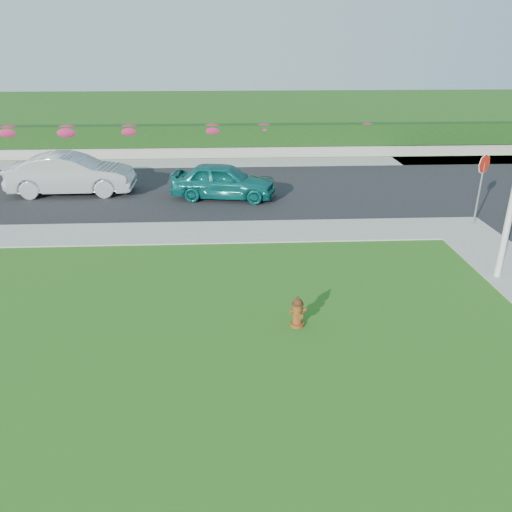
{
  "coord_description": "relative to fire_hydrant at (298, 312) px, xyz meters",
  "views": [
    {
      "loc": [
        -0.59,
        -6.23,
        5.71
      ],
      "look_at": [
        -0.02,
        4.92,
        0.9
      ],
      "focal_mm": 35.0,
      "sensor_mm": 36.0,
      "label": 1
    }
  ],
  "objects": [
    {
      "name": "ground",
      "position": [
        -0.79,
        -3.11,
        -0.34
      ],
      "size": [
        120.0,
        120.0,
        0.0
      ],
      "primitive_type": "plane",
      "color": "black",
      "rests_on": "ground"
    },
    {
      "name": "street_far",
      "position": [
        -5.79,
        10.89,
        -0.32
      ],
      "size": [
        26.0,
        8.0,
        0.04
      ],
      "primitive_type": "cube",
      "color": "black",
      "rests_on": "ground"
    },
    {
      "name": "sidewalk_far",
      "position": [
        -6.79,
        5.89,
        -0.32
      ],
      "size": [
        24.0,
        2.0,
        0.04
      ],
      "primitive_type": "cube",
      "color": "gray",
      "rests_on": "ground"
    },
    {
      "name": "curb_corner",
      "position": [
        6.21,
        5.89,
        -0.32
      ],
      "size": [
        2.0,
        2.0,
        0.04
      ],
      "primitive_type": "cube",
      "color": "gray",
      "rests_on": "ground"
    },
    {
      "name": "sidewalk_beyond",
      "position": [
        -1.79,
        15.89,
        -0.32
      ],
      "size": [
        34.0,
        2.0,
        0.04
      ],
      "primitive_type": "cube",
      "color": "gray",
      "rests_on": "ground"
    },
    {
      "name": "retaining_wall",
      "position": [
        -1.79,
        17.39,
        -0.04
      ],
      "size": [
        34.0,
        0.4,
        0.6
      ],
      "primitive_type": "cube",
      "color": "gray",
      "rests_on": "ground"
    },
    {
      "name": "hedge",
      "position": [
        -1.79,
        17.49,
        0.81
      ],
      "size": [
        32.0,
        0.9,
        1.1
      ],
      "primitive_type": "cube",
      "color": "black",
      "rests_on": "retaining_wall"
    },
    {
      "name": "fire_hydrant",
      "position": [
        0.0,
        0.0,
        0.0
      ],
      "size": [
        0.37,
        0.35,
        0.71
      ],
      "rotation": [
        0.0,
        0.0,
        0.21
      ],
      "color": "#4D230C",
      "rests_on": "ground"
    },
    {
      "name": "sedan_teal",
      "position": [
        -1.68,
        9.66,
        0.39
      ],
      "size": [
        4.27,
        2.31,
        1.38
      ],
      "primitive_type": "imported",
      "rotation": [
        0.0,
        0.0,
        1.4
      ],
      "color": "#0B5A59",
      "rests_on": "street_far"
    },
    {
      "name": "sedan_silver",
      "position": [
        -7.76,
        10.6,
        0.5
      ],
      "size": [
        4.9,
        1.78,
        1.6
      ],
      "primitive_type": "imported",
      "rotation": [
        0.0,
        0.0,
        1.59
      ],
      "color": "#A4A7AC",
      "rests_on": "street_far"
    },
    {
      "name": "stop_sign",
      "position": [
        6.79,
        6.19,
        1.44
      ],
      "size": [
        0.55,
        0.38,
        2.41
      ],
      "rotation": [
        0.0,
        0.0,
        0.21
      ],
      "color": "slate",
      "rests_on": "ground"
    },
    {
      "name": "flower_clump_a",
      "position": [
        -12.74,
        17.39,
        1.08
      ],
      "size": [
        1.4,
        0.9,
        0.7
      ],
      "primitive_type": "ellipsoid",
      "color": "#A91D47",
      "rests_on": "hedge"
    },
    {
      "name": "flower_clump_b",
      "position": [
        -9.79,
        17.39,
        1.07
      ],
      "size": [
        1.45,
        0.93,
        0.73
      ],
      "primitive_type": "ellipsoid",
      "color": "#A91D47",
      "rests_on": "hedge"
    },
    {
      "name": "flower_clump_c",
      "position": [
        -6.61,
        17.39,
        1.1
      ],
      "size": [
        1.34,
        0.86,
        0.67
      ],
      "primitive_type": "ellipsoid",
      "color": "#A91D47",
      "rests_on": "hedge"
    },
    {
      "name": "flower_clump_d",
      "position": [
        -2.31,
        17.39,
        1.1
      ],
      "size": [
        1.3,
        0.84,
        0.65
      ],
      "primitive_type": "ellipsoid",
      "color": "#A91D47",
      "rests_on": "hedge"
    },
    {
      "name": "flower_clump_e",
      "position": [
        0.42,
        17.39,
        1.14
      ],
      "size": [
        1.12,
        0.72,
        0.56
      ],
      "primitive_type": "ellipsoid",
      "color": "#A91D47",
      "rests_on": "hedge"
    },
    {
      "name": "flower_clump_f",
      "position": [
        5.92,
        17.39,
        1.16
      ],
      "size": [
        1.01,
        0.65,
        0.51
      ],
      "primitive_type": "ellipsoid",
      "color": "#A91D47",
      "rests_on": "hedge"
    }
  ]
}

